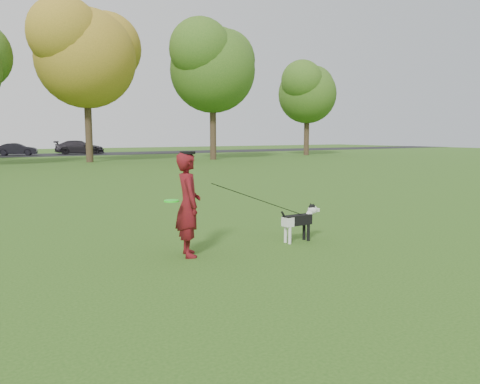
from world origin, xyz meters
TOP-DOWN VIEW (x-y plane):
  - ground at (0.00, 0.00)m, footprint 120.00×120.00m
  - road at (0.00, 40.00)m, footprint 120.00×7.00m
  - man at (-1.27, -0.07)m, footprint 0.54×0.69m
  - dog at (0.89, -0.23)m, footprint 0.90×0.18m
  - car_mid at (0.98, 40.00)m, footprint 3.59×2.09m
  - car_right at (6.52, 40.00)m, footprint 4.90×3.14m
  - man_held_items at (0.03, -0.18)m, footprint 2.75×0.36m

SIDE VIEW (x-z plane):
  - ground at x=0.00m, z-range 0.00..0.00m
  - road at x=0.00m, z-range 0.00..0.02m
  - dog at x=0.89m, z-range 0.07..0.76m
  - car_mid at x=0.98m, z-range 0.02..1.14m
  - car_right at x=6.52m, z-range 0.02..1.34m
  - man_held_items at x=0.03m, z-range 0.21..1.43m
  - man at x=-1.27m, z-range 0.00..1.66m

